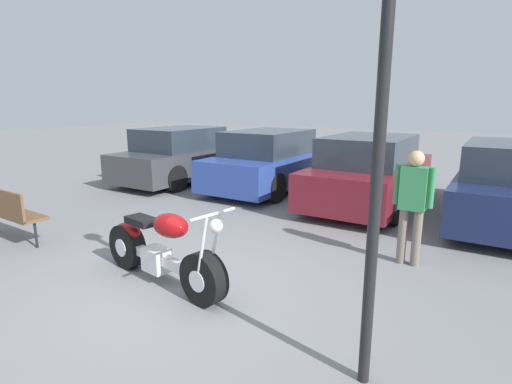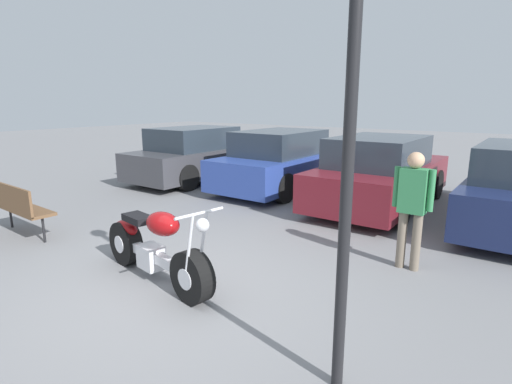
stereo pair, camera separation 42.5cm
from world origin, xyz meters
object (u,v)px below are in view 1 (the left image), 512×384
(parked_car_dark_grey, at_px, (185,156))
(parked_car_blue, at_px, (272,161))
(lamp_post, at_px, (384,77))
(motorcycle, at_px, (160,251))
(person_standing, at_px, (413,199))
(park_bench, at_px, (7,209))
(parked_car_maroon, at_px, (370,172))
(parked_car_navy, at_px, (512,186))

(parked_car_dark_grey, height_order, parked_car_blue, same)
(parked_car_blue, bearing_deg, lamp_post, -54.61)
(motorcycle, relative_size, person_standing, 1.36)
(park_bench, bearing_deg, lamp_post, -2.48)
(person_standing, bearing_deg, parked_car_maroon, 115.41)
(lamp_post, relative_size, person_standing, 2.34)
(motorcycle, height_order, parked_car_navy, parked_car_navy)
(park_bench, xyz_separation_m, person_standing, (5.68, 2.43, 0.39))
(parked_car_navy, bearing_deg, parked_car_blue, 176.18)
(parked_car_navy, xyz_separation_m, person_standing, (-1.18, -3.03, 0.23))
(parked_car_maroon, distance_m, lamp_post, 6.24)
(parked_car_dark_grey, distance_m, park_bench, 5.54)
(parked_car_blue, relative_size, person_standing, 2.78)
(parked_car_dark_grey, xyz_separation_m, parked_car_blue, (2.65, 0.39, 0.00))
(parked_car_blue, height_order, parked_car_maroon, same)
(motorcycle, relative_size, lamp_post, 0.58)
(parked_car_maroon, bearing_deg, lamp_post, -73.86)
(parked_car_dark_grey, relative_size, lamp_post, 1.19)
(parked_car_blue, distance_m, lamp_post, 7.64)
(park_bench, relative_size, lamp_post, 0.40)
(lamp_post, distance_m, person_standing, 3.06)
(parked_car_dark_grey, height_order, parked_car_navy, same)
(parked_car_blue, xyz_separation_m, person_standing, (4.11, -3.39, 0.23))
(parked_car_dark_grey, bearing_deg, parked_car_navy, 0.24)
(motorcycle, bearing_deg, parked_car_navy, 55.21)
(motorcycle, bearing_deg, park_bench, -176.71)
(parked_car_navy, height_order, person_standing, person_standing)
(person_standing, bearing_deg, park_bench, -156.80)
(parked_car_maroon, xyz_separation_m, parked_car_navy, (2.65, -0.05, 0.00))
(parked_car_blue, height_order, parked_car_navy, same)
(parked_car_navy, relative_size, person_standing, 2.78)
(parked_car_dark_grey, relative_size, parked_car_navy, 1.00)
(parked_car_maroon, bearing_deg, person_standing, -64.59)
(motorcycle, relative_size, park_bench, 1.46)
(lamp_post, bearing_deg, motorcycle, 170.77)
(parked_car_dark_grey, relative_size, parked_car_blue, 1.00)
(parked_car_navy, distance_m, person_standing, 3.26)
(park_bench, xyz_separation_m, lamp_post, (5.88, -0.25, 1.84))
(parked_car_blue, bearing_deg, parked_car_maroon, -6.56)
(parked_car_dark_grey, distance_m, parked_car_maroon, 5.29)
(park_bench, bearing_deg, parked_car_blue, 74.94)
(motorcycle, height_order, person_standing, person_standing)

